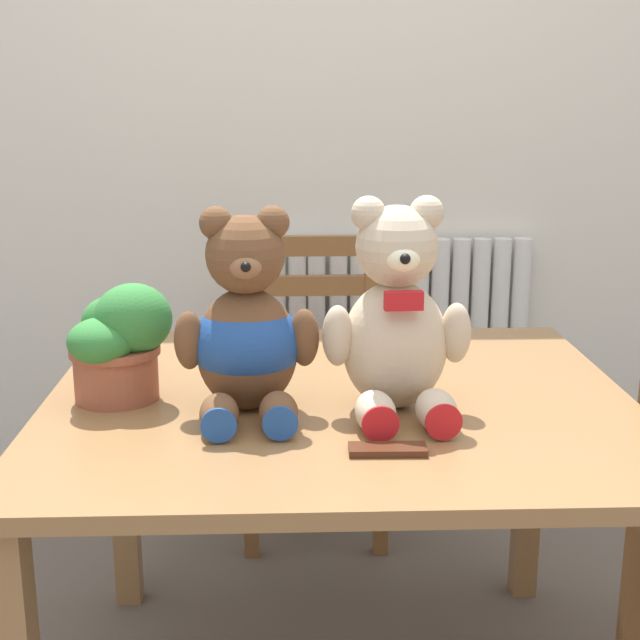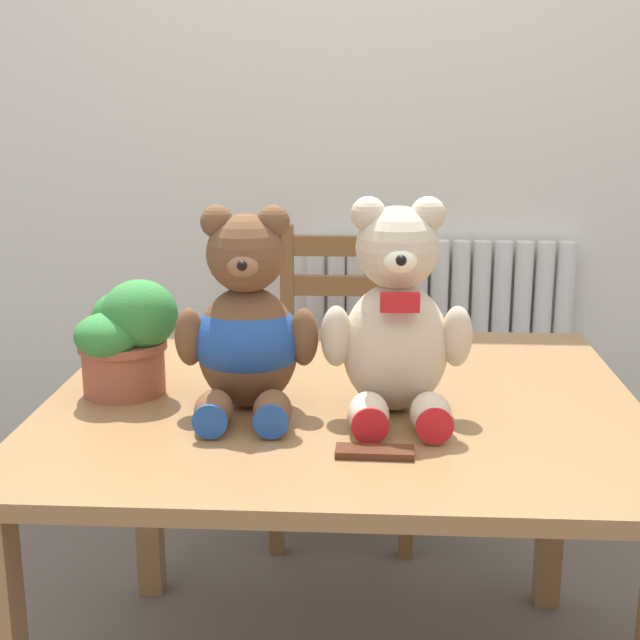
{
  "view_description": "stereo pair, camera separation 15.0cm",
  "coord_description": "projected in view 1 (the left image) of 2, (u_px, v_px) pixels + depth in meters",
  "views": [
    {
      "loc": [
        -0.1,
        -1.13,
        1.27
      ],
      "look_at": [
        -0.04,
        0.43,
        0.87
      ],
      "focal_mm": 50.0,
      "sensor_mm": 36.0,
      "label": 1
    },
    {
      "loc": [
        0.05,
        -1.13,
        1.27
      ],
      "look_at": [
        -0.04,
        0.43,
        0.87
      ],
      "focal_mm": 50.0,
      "sensor_mm": 36.0,
      "label": 2
    }
  ],
  "objects": [
    {
      "name": "wall_back",
      "position": [
        316.0,
        82.0,
        2.87
      ],
      "size": [
        8.0,
        0.04,
        2.6
      ],
      "primitive_type": "cube",
      "color": "silver",
      "rests_on": "ground_plane"
    },
    {
      "name": "radiator",
      "position": [
        398.0,
        364.0,
        3.04
      ],
      "size": [
        0.89,
        0.1,
        0.8
      ],
      "color": "white",
      "rests_on": "ground_plane"
    },
    {
      "name": "dining_table",
      "position": [
        339.0,
        441.0,
        1.73
      ],
      "size": [
        1.12,
        0.98,
        0.7
      ],
      "color": "olive",
      "rests_on": "ground_plane"
    },
    {
      "name": "wooden_chair_behind",
      "position": [
        313.0,
        375.0,
        2.63
      ],
      "size": [
        0.4,
        0.41,
        0.88
      ],
      "rotation": [
        0.0,
        0.0,
        3.14
      ],
      "color": "brown",
      "rests_on": "ground_plane"
    },
    {
      "name": "teddy_bear_left",
      "position": [
        247.0,
        331.0,
        1.6
      ],
      "size": [
        0.26,
        0.27,
        0.37
      ],
      "rotation": [
        0.0,
        0.0,
        3.2
      ],
      "color": "brown",
      "rests_on": "dining_table"
    },
    {
      "name": "teddy_bear_right",
      "position": [
        397.0,
        321.0,
        1.6
      ],
      "size": [
        0.27,
        0.27,
        0.39
      ],
      "rotation": [
        0.0,
        0.0,
        3.19
      ],
      "color": "beige",
      "rests_on": "dining_table"
    },
    {
      "name": "potted_plant",
      "position": [
        119.0,
        342.0,
        1.66
      ],
      "size": [
        0.2,
        0.19,
        0.22
      ],
      "color": "#9E5138",
      "rests_on": "dining_table"
    },
    {
      "name": "chocolate_bar",
      "position": [
        388.0,
        450.0,
        1.44
      ],
      "size": [
        0.13,
        0.05,
        0.01
      ],
      "primitive_type": "cube",
      "rotation": [
        0.0,
        0.0,
        -0.02
      ],
      "color": "#472314",
      "rests_on": "dining_table"
    }
  ]
}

